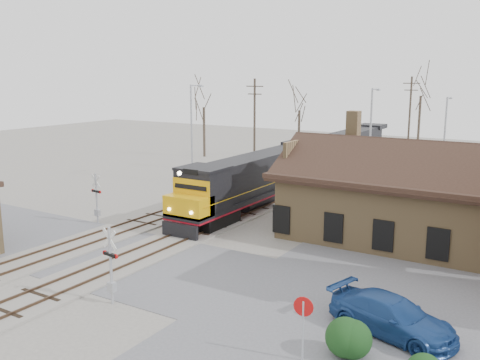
# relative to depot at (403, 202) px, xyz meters

# --- Properties ---
(ground) EXTENTS (140.00, 140.00, 0.00)m
(ground) POSITION_rel_depot_xyz_m (-11.99, -12.00, -2.41)
(ground) COLOR gray
(ground) RESTS_ON ground
(road) EXTENTS (60.00, 9.00, 0.03)m
(road) POSITION_rel_depot_xyz_m (-11.99, -12.00, -2.39)
(road) COLOR #59595E
(road) RESTS_ON ground
(track_main) EXTENTS (3.40, 90.00, 0.24)m
(track_main) POSITION_rel_depot_xyz_m (-11.99, 3.00, -2.34)
(track_main) COLOR gray
(track_main) RESTS_ON ground
(track_siding) EXTENTS (3.40, 90.00, 0.24)m
(track_siding) POSITION_rel_depot_xyz_m (-16.49, 3.00, -2.34)
(track_siding) COLOR gray
(track_siding) RESTS_ON ground
(depot) EXTENTS (15.20, 9.31, 7.90)m
(depot) POSITION_rel_depot_xyz_m (0.00, 0.00, 0.00)
(depot) COLOR #93764C
(depot) RESTS_ON ground
(locomotive_lead) EXTENTS (2.92, 19.58, 4.34)m
(locomotive_lead) POSITION_rel_depot_xyz_m (-11.99, 1.78, -0.12)
(locomotive_lead) COLOR black
(locomotive_lead) RESTS_ON ground
(locomotive_trailing) EXTENTS (2.92, 19.58, 4.11)m
(locomotive_trailing) POSITION_rel_depot_xyz_m (-11.99, 21.63, -0.12)
(locomotive_trailing) COLOR black
(locomotive_trailing) RESTS_ON ground
(crossbuck_near) EXTENTS (1.04, 0.27, 3.63)m
(crossbuck_near) POSITION_rel_depot_xyz_m (-8.57, -16.75, -0.67)
(crossbuck_near) COLOR #A5A8AD
(crossbuck_near) RESTS_ON ground
(crossbuck_far) EXTENTS (1.03, 0.27, 3.59)m
(crossbuck_far) POSITION_rel_depot_xyz_m (-19.12, -7.58, -0.69)
(crossbuck_far) COLOR #A5A8AD
(crossbuck_far) RESTS_ON ground
(do_not_enter_sign) EXTENTS (0.75, 0.13, 2.51)m
(do_not_enter_sign) POSITION_rel_depot_xyz_m (0.95, -16.74, -0.69)
(do_not_enter_sign) COLOR #A5A8AD
(do_not_enter_sign) RESTS_ON ground
(parked_car) EXTENTS (5.71, 3.52, 1.55)m
(parked_car) POSITION_rel_depot_xyz_m (3.12, -12.96, -1.63)
(parked_car) COLOR navy
(parked_car) RESTS_ON ground
(hedge_a) EXTENTS (1.51, 1.51, 1.51)m
(hedge_a) POSITION_rel_depot_xyz_m (2.15, -15.58, -1.65)
(hedge_a) COLOR black
(hedge_a) RESTS_ON ground
(hedge_b) EXTENTS (1.46, 1.46, 1.46)m
(hedge_b) POSITION_rel_depot_xyz_m (2.39, -15.53, -1.68)
(hedge_b) COLOR black
(hedge_b) RESTS_ON ground
(streetlight_a) EXTENTS (0.25, 2.04, 9.37)m
(streetlight_a) POSITION_rel_depot_xyz_m (-22.30, 7.93, 2.82)
(streetlight_a) COLOR #A5A8AD
(streetlight_a) RESTS_ON ground
(streetlight_b) EXTENTS (0.25, 2.04, 9.14)m
(streetlight_b) POSITION_rel_depot_xyz_m (-6.30, 12.49, 2.70)
(streetlight_b) COLOR #A5A8AD
(streetlight_b) RESTS_ON ground
(streetlight_c) EXTENTS (0.25, 2.04, 8.22)m
(streetlight_c) POSITION_rel_depot_xyz_m (-1.66, 20.62, 2.23)
(streetlight_c) COLOR #A5A8AD
(streetlight_c) RESTS_ON ground
(utility_pole_a) EXTENTS (2.00, 0.24, 9.88)m
(utility_pole_a) POSITION_rel_depot_xyz_m (-19.87, 15.59, 2.76)
(utility_pole_a) COLOR #382D23
(utility_pole_a) RESTS_ON ground
(utility_pole_b) EXTENTS (2.00, 0.24, 10.06)m
(utility_pole_b) POSITION_rel_depot_xyz_m (-8.01, 32.20, 2.85)
(utility_pole_b) COLOR #382D23
(utility_pole_b) RESTS_ON ground
(tree_a) EXTENTS (4.17, 4.17, 10.22)m
(tree_a) POSITION_rel_depot_xyz_m (-30.89, 21.89, 4.87)
(tree_a) COLOR #382D23
(tree_a) RESTS_ON ground
(tree_b) EXTENTS (3.95, 3.95, 9.67)m
(tree_b) POSITION_rel_depot_xyz_m (-20.29, 27.40, 4.47)
(tree_b) COLOR #382D23
(tree_b) RESTS_ON ground
(tree_c) EXTENTS (5.05, 5.05, 12.37)m
(tree_c) POSITION_rel_depot_xyz_m (-8.34, 38.53, 6.41)
(tree_c) COLOR #382D23
(tree_c) RESTS_ON ground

